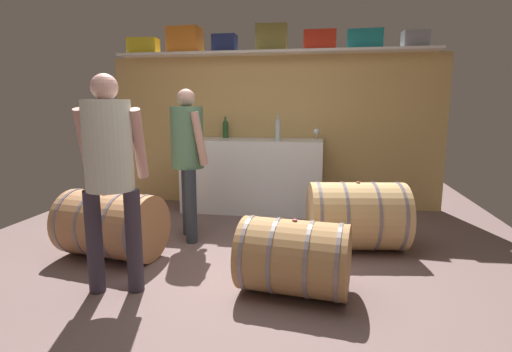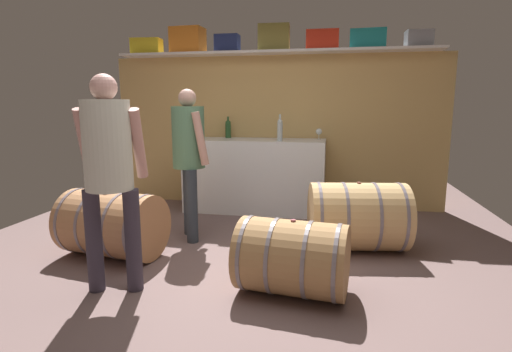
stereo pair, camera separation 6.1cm
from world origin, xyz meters
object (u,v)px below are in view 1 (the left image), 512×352
toolcase_olive (271,38)px  wine_bottle_green (226,129)px  wine_barrel_flank (294,257)px  toolcase_orange (185,40)px  toolcase_navy (225,44)px  wine_glass (316,132)px  toolcase_teal (365,40)px  winemaker_pouring (109,162)px  toolcase_red (320,41)px  toolcase_grey (415,40)px  wine_barrel_far (357,216)px  visitor_tasting (188,149)px  work_cabinet (253,175)px  tasting_cup (106,189)px  wine_bottle_clear (278,129)px  wine_barrel_near (111,225)px  toolcase_yellow (143,46)px

toolcase_olive → wine_bottle_green: (-0.61, -0.05, -1.16)m
wine_bottle_green → wine_barrel_flank: wine_bottle_green is taller
toolcase_orange → toolcase_navy: size_ratio=1.36×
wine_bottle_green → wine_glass: (1.22, -0.02, -0.03)m
toolcase_teal → winemaker_pouring: size_ratio=0.27×
toolcase_red → toolcase_grey: 1.15m
wine_barrel_far → winemaker_pouring: (-1.83, -1.22, 0.65)m
toolcase_navy → visitor_tasting: (-0.02, -1.48, -1.23)m
wine_bottle_green → winemaker_pouring: 2.68m
work_cabinet → tasting_cup: bearing=-118.2°
tasting_cup → wine_bottle_green: bearing=73.9°
visitor_tasting → wine_glass: bearing=111.6°
toolcase_grey → wine_bottle_clear: bearing=-170.7°
wine_barrel_near → tasting_cup: (-0.02, 0.00, 0.33)m
wine_bottle_clear → work_cabinet: bearing=155.1°
toolcase_orange → tasting_cup: 2.63m
toolcase_grey → toolcase_teal: bearing=175.7°
toolcase_teal → wine_bottle_green: 2.10m
toolcase_yellow → toolcase_grey: bearing=-4.5°
wine_bottle_clear → wine_barrel_flank: 2.33m
toolcase_grey → wine_barrel_near: bearing=-148.9°
toolcase_teal → toolcase_grey: 0.59m
toolcase_navy → winemaker_pouring: 2.98m
work_cabinet → toolcase_yellow: bearing=171.4°
toolcase_olive → wine_glass: size_ratio=2.81×
toolcase_red → wine_bottle_green: bearing=-177.4°
visitor_tasting → toolcase_navy: bearing=152.3°
wine_barrel_flank → toolcase_red: bearing=95.3°
visitor_tasting → work_cabinet: bearing=133.7°
toolcase_teal → toolcase_orange: bearing=-175.6°
toolcase_yellow → wine_barrel_flank: (2.28, -2.54, -1.89)m
toolcase_red → wine_barrel_far: toolcase_red is taller
tasting_cup → toolcase_yellow: bearing=104.9°
toolcase_red → winemaker_pouring: size_ratio=0.25×
toolcase_teal → wine_barrel_far: bearing=-90.6°
toolcase_navy → wine_barrel_flank: (1.14, -2.54, -1.89)m
work_cabinet → wine_barrel_flank: bearing=-72.6°
wine_glass → toolcase_yellow: bearing=178.3°
wine_bottle_green → toolcase_teal: bearing=1.6°
toolcase_teal → visitor_tasting: size_ratio=0.28×
wine_barrel_flank → winemaker_pouring: bearing=-164.6°
toolcase_yellow → winemaker_pouring: size_ratio=0.25×
toolcase_olive → winemaker_pouring: 3.10m
work_cabinet → wine_bottle_green: (-0.41, 0.18, 0.60)m
wine_bottle_clear → toolcase_teal: bearing=20.9°
toolcase_navy → wine_glass: bearing=-2.9°
wine_bottle_clear → visitor_tasting: visitor_tasting is taller
wine_barrel_far → wine_barrel_flank: wine_barrel_far is taller
wine_bottle_green → wine_barrel_far: wine_bottle_green is taller
work_cabinet → tasting_cup: work_cabinet is taller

